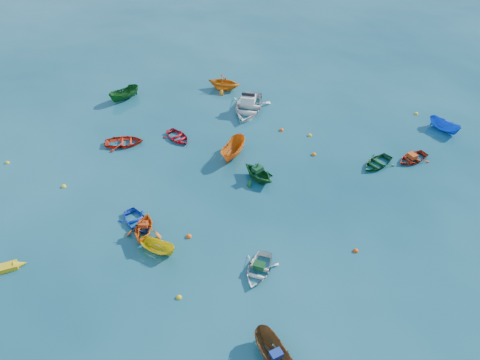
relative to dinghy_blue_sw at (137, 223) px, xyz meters
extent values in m
plane|color=#0A3B4E|center=(7.26, -2.20, 0.00)|extent=(160.00, 160.00, 0.00)
imported|color=#0F32C0|center=(0.00, 0.00, 0.00)|extent=(2.83, 3.19, 0.55)
imported|color=white|center=(7.00, -5.24, 0.00)|extent=(3.12, 3.43, 0.58)
imported|color=brown|center=(6.68, -10.78, 0.00)|extent=(2.05, 3.33, 1.21)
imported|color=orange|center=(0.48, -1.08, 0.00)|extent=(2.85, 3.12, 1.40)
imported|color=yellow|center=(1.31, -2.68, 0.00)|extent=(2.51, 2.13, 0.94)
imported|color=#10481D|center=(17.79, 3.34, 0.00)|extent=(3.42, 3.15, 0.58)
imported|color=red|center=(-1.00, 9.26, 0.00)|extent=(3.15, 2.33, 0.63)
imported|color=orange|center=(7.34, 6.29, 0.00)|extent=(2.84, 3.51, 1.30)
imported|color=#13521F|center=(8.65, 3.14, 0.00)|extent=(3.46, 3.59, 1.45)
imported|color=#9C210D|center=(20.70, 3.50, 0.00)|extent=(3.14, 2.71, 0.55)
imported|color=blue|center=(25.05, 6.91, 0.00)|extent=(2.26, 2.91, 1.07)
imported|color=red|center=(3.25, 9.32, 0.00)|extent=(2.91, 3.19, 0.54)
imported|color=orange|center=(8.10, 17.00, 0.00)|extent=(3.96, 3.78, 1.62)
imported|color=#114D16|center=(-1.12, 16.55, 0.00)|extent=(3.17, 2.67, 1.18)
imported|color=silver|center=(9.66, 12.73, 0.00)|extent=(5.13, 5.92, 1.63)
cube|color=#10431D|center=(7.05, -5.15, 0.45)|extent=(0.81, 0.75, 0.32)
cube|color=navy|center=(6.73, -10.93, 0.75)|extent=(0.70, 0.60, 0.29)
cube|color=#B43612|center=(0.49, -1.03, 0.84)|extent=(0.66, 0.56, 0.28)
cube|color=#10411F|center=(8.60, 3.22, 0.90)|extent=(0.88, 0.82, 0.34)
cube|color=#D24515|center=(20.61, 3.47, 0.44)|extent=(0.72, 0.81, 0.33)
sphere|color=gold|center=(2.31, -6.30, 0.00)|extent=(0.32, 0.32, 0.32)
sphere|color=#D1480B|center=(13.17, -4.64, 0.00)|extent=(0.34, 0.34, 0.34)
sphere|color=yellow|center=(-9.71, 8.20, 0.00)|extent=(0.32, 0.32, 0.32)
sphere|color=#DD520C|center=(3.23, -1.76, 0.00)|extent=(0.38, 0.38, 0.38)
sphere|color=gold|center=(13.92, 8.00, 0.00)|extent=(0.35, 0.35, 0.35)
sphere|color=#D9500B|center=(11.81, 9.14, 0.00)|extent=(0.37, 0.37, 0.37)
sphere|color=yellow|center=(-5.15, 4.61, 0.00)|extent=(0.34, 0.34, 0.34)
sphere|color=#D4660B|center=(13.49, 5.37, 0.00)|extent=(0.38, 0.38, 0.38)
sphere|color=yellow|center=(24.05, 9.73, 0.00)|extent=(0.34, 0.34, 0.34)
camera|label=1|loc=(3.02, -22.51, 21.42)|focal=35.00mm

